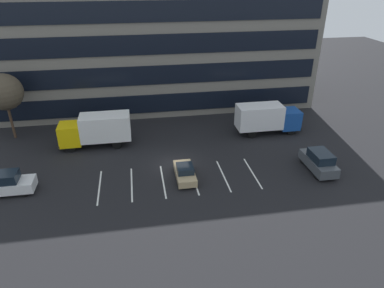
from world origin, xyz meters
name	(u,v)px	position (x,y,z in m)	size (l,w,h in m)	color
ground_plane	(175,164)	(0.00, 0.00, 0.00)	(120.00, 120.00, 0.00)	black
office_building	(156,37)	(0.00, 17.95, 9.00)	(40.60, 12.06, 18.00)	slate
lot_markings	(179,180)	(0.00, -2.77, 0.00)	(14.14, 5.40, 0.01)	silver
box_truck_blue	(267,117)	(11.30, 5.46, 1.93)	(7.39, 2.45, 3.43)	#194799
box_truck_yellow	(97,129)	(-7.59, 5.38, 1.96)	(7.50, 2.48, 3.47)	yellow
sedan_tan	(185,172)	(0.60, -2.66, 0.67)	(1.65, 3.95, 1.41)	tan
suv_charcoal	(319,161)	(13.23, -3.31, 0.97)	(1.89, 4.45, 2.01)	#474C51
suv_white	(7,184)	(-14.55, -2.36, 0.94)	(4.32, 1.83, 1.95)	white
bare_tree	(4,92)	(-17.00, 8.98, 5.36)	(3.91, 3.91, 7.33)	#473323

